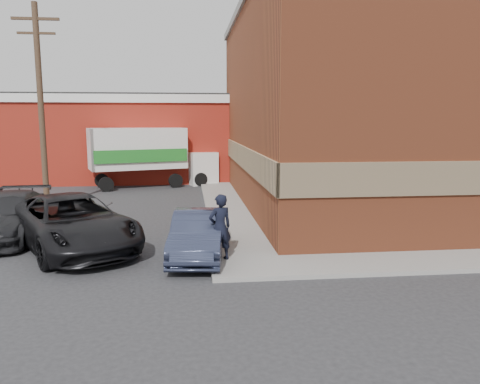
{
  "coord_description": "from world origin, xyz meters",
  "views": [
    {
      "loc": [
        -1.04,
        -12.87,
        4.01
      ],
      "look_at": [
        0.71,
        2.94,
        1.53
      ],
      "focal_mm": 35.0,
      "sensor_mm": 36.0,
      "label": 1
    }
  ],
  "objects_px": {
    "sedan": "(198,234)",
    "suv_b": "(7,216)",
    "warehouse": "(115,137)",
    "man": "(220,227)",
    "utility_pole": "(41,103)",
    "brick_building": "(387,105)",
    "suv_a": "(72,223)",
    "box_truck": "(149,153)"
  },
  "relations": [
    {
      "from": "sedan",
      "to": "suv_b",
      "type": "xyz_separation_m",
      "value": [
        -6.38,
        2.92,
        0.09
      ]
    },
    {
      "from": "man",
      "to": "sedan",
      "type": "distance_m",
      "value": 1.03
    },
    {
      "from": "man",
      "to": "sedan",
      "type": "height_order",
      "value": "man"
    },
    {
      "from": "warehouse",
      "to": "box_truck",
      "type": "xyz_separation_m",
      "value": [
        2.65,
        -4.64,
        -0.79
      ]
    },
    {
      "from": "suv_a",
      "to": "box_truck",
      "type": "relative_size",
      "value": 0.82
    },
    {
      "from": "brick_building",
      "to": "man",
      "type": "relative_size",
      "value": 9.8
    },
    {
      "from": "brick_building",
      "to": "sedan",
      "type": "xyz_separation_m",
      "value": [
        -9.3,
        -8.5,
        -4.01
      ]
    },
    {
      "from": "box_truck",
      "to": "utility_pole",
      "type": "bearing_deg",
      "value": -140.56
    },
    {
      "from": "man",
      "to": "sedan",
      "type": "relative_size",
      "value": 0.45
    },
    {
      "from": "brick_building",
      "to": "suv_a",
      "type": "distance_m",
      "value": 15.49
    },
    {
      "from": "suv_a",
      "to": "man",
      "type": "bearing_deg",
      "value": -54.49
    },
    {
      "from": "brick_building",
      "to": "man",
      "type": "height_order",
      "value": "brick_building"
    },
    {
      "from": "utility_pole",
      "to": "box_truck",
      "type": "relative_size",
      "value": 1.21
    },
    {
      "from": "brick_building",
      "to": "utility_pole",
      "type": "xyz_separation_m",
      "value": [
        -16.0,
        0.0,
        0.06
      ]
    },
    {
      "from": "utility_pole",
      "to": "sedan",
      "type": "distance_m",
      "value": 11.56
    },
    {
      "from": "warehouse",
      "to": "suv_b",
      "type": "distance_m",
      "value": 16.75
    },
    {
      "from": "man",
      "to": "suv_b",
      "type": "relative_size",
      "value": 0.35
    },
    {
      "from": "brick_building",
      "to": "suv_a",
      "type": "relative_size",
      "value": 3.01
    },
    {
      "from": "man",
      "to": "suv_a",
      "type": "relative_size",
      "value": 0.31
    },
    {
      "from": "brick_building",
      "to": "box_truck",
      "type": "xyz_separation_m",
      "value": [
        -11.84,
        6.37,
        -2.66
      ]
    },
    {
      "from": "sedan",
      "to": "suv_b",
      "type": "relative_size",
      "value": 0.78
    },
    {
      "from": "box_truck",
      "to": "suv_b",
      "type": "bearing_deg",
      "value": -125.2
    },
    {
      "from": "man",
      "to": "utility_pole",
      "type": "bearing_deg",
      "value": -74.46
    },
    {
      "from": "warehouse",
      "to": "sedan",
      "type": "relative_size",
      "value": 3.97
    },
    {
      "from": "suv_a",
      "to": "sedan",
      "type": "bearing_deg",
      "value": -48.37
    },
    {
      "from": "brick_building",
      "to": "sedan",
      "type": "height_order",
      "value": "brick_building"
    },
    {
      "from": "sedan",
      "to": "suv_b",
      "type": "distance_m",
      "value": 7.01
    },
    {
      "from": "man",
      "to": "box_truck",
      "type": "relative_size",
      "value": 0.25
    },
    {
      "from": "brick_building",
      "to": "warehouse",
      "type": "relative_size",
      "value": 1.12
    },
    {
      "from": "utility_pole",
      "to": "sedan",
      "type": "bearing_deg",
      "value": -51.75
    },
    {
      "from": "utility_pole",
      "to": "sedan",
      "type": "xyz_separation_m",
      "value": [
        6.7,
        -8.5,
        -4.07
      ]
    },
    {
      "from": "warehouse",
      "to": "suv_a",
      "type": "height_order",
      "value": "warehouse"
    },
    {
      "from": "brick_building",
      "to": "box_truck",
      "type": "relative_size",
      "value": 2.46
    },
    {
      "from": "suv_a",
      "to": "suv_b",
      "type": "relative_size",
      "value": 1.15
    },
    {
      "from": "warehouse",
      "to": "man",
      "type": "distance_m",
      "value": 21.14
    },
    {
      "from": "utility_pole",
      "to": "box_truck",
      "type": "xyz_separation_m",
      "value": [
        4.15,
        6.36,
        -2.72
      ]
    },
    {
      "from": "man",
      "to": "box_truck",
      "type": "xyz_separation_m",
      "value": [
        -3.15,
        15.61,
        0.97
      ]
    },
    {
      "from": "suv_a",
      "to": "brick_building",
      "type": "bearing_deg",
      "value": -1.28
    },
    {
      "from": "suv_a",
      "to": "warehouse",
      "type": "bearing_deg",
      "value": 64.19
    },
    {
      "from": "utility_pole",
      "to": "man",
      "type": "height_order",
      "value": "utility_pole"
    },
    {
      "from": "man",
      "to": "suv_b",
      "type": "distance_m",
      "value": 7.89
    },
    {
      "from": "sedan",
      "to": "suv_a",
      "type": "distance_m",
      "value": 4.07
    }
  ]
}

